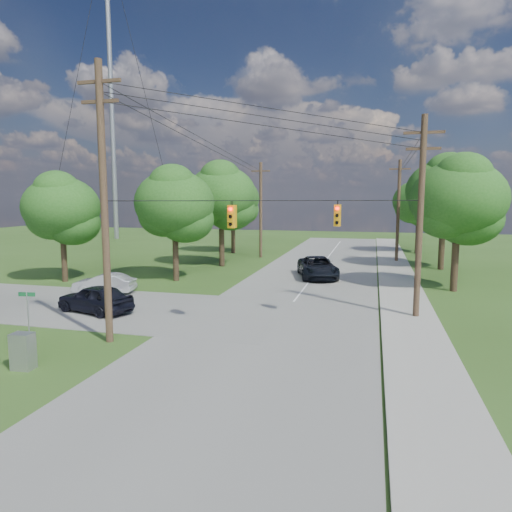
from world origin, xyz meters
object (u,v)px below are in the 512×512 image
(pole_sw, at_px, (104,200))
(control_cabinet, at_px, (23,351))
(car_main_north, at_px, (318,267))
(car_cross_silver, at_px, (104,283))
(pole_north_w, at_px, (261,209))
(pole_north_e, at_px, (398,210))
(car_cross_dark, at_px, (95,298))
(pole_ne, at_px, (420,215))

(pole_sw, xyz_separation_m, control_cabinet, (-1.27, -3.72, -5.54))
(control_cabinet, bearing_deg, car_main_north, 64.94)
(car_main_north, bearing_deg, car_cross_silver, -158.47)
(pole_north_w, height_order, car_main_north, pole_north_w)
(pole_north_e, height_order, control_cabinet, pole_north_e)
(pole_sw, bearing_deg, car_cross_silver, 123.84)
(pole_sw, bearing_deg, car_cross_dark, 129.68)
(pole_sw, bearing_deg, pole_ne, 29.38)
(pole_sw, height_order, car_cross_dark, pole_sw)
(car_cross_silver, bearing_deg, pole_sw, 24.77)
(pole_sw, xyz_separation_m, car_cross_dark, (-3.60, 4.34, -5.41))
(pole_sw, relative_size, car_cross_silver, 2.98)
(pole_ne, xyz_separation_m, pole_north_e, (-0.00, 22.00, -0.34))
(car_cross_dark, distance_m, car_cross_silver, 5.14)
(pole_sw, xyz_separation_m, pole_north_w, (-0.40, 29.60, -1.10))
(car_main_north, bearing_deg, pole_north_w, 108.69)
(car_cross_silver, relative_size, car_main_north, 0.68)
(pole_north_w, bearing_deg, car_cross_dark, -97.22)
(pole_ne, height_order, car_cross_dark, pole_ne)
(car_cross_silver, bearing_deg, car_cross_dark, 18.35)
(car_main_north, bearing_deg, car_cross_dark, -141.76)
(car_cross_dark, bearing_deg, car_cross_silver, -137.57)
(pole_north_e, relative_size, car_cross_dark, 2.18)
(pole_north_w, relative_size, car_cross_dark, 2.18)
(pole_north_w, relative_size, car_cross_silver, 2.48)
(car_cross_dark, bearing_deg, pole_ne, 115.80)
(car_main_north, bearing_deg, control_cabinet, -125.32)
(pole_north_w, xyz_separation_m, car_cross_silver, (-5.57, -20.70, -4.43))
(pole_sw, bearing_deg, control_cabinet, -108.81)
(pole_north_e, bearing_deg, pole_north_w, 180.00)
(car_cross_silver, relative_size, control_cabinet, 2.92)
(pole_sw, height_order, pole_north_e, pole_sw)
(pole_north_e, relative_size, car_cross_silver, 2.48)
(pole_north_w, distance_m, control_cabinet, 33.62)
(car_cross_dark, relative_size, control_cabinet, 3.33)
(pole_ne, relative_size, car_cross_dark, 2.29)
(pole_sw, height_order, pole_north_w, pole_sw)
(pole_ne, height_order, pole_north_w, pole_ne)
(car_cross_silver, height_order, car_main_north, car_main_north)
(pole_ne, bearing_deg, car_cross_silver, 176.18)
(car_cross_dark, distance_m, car_main_north, 17.66)
(control_cabinet, bearing_deg, pole_ne, 32.83)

